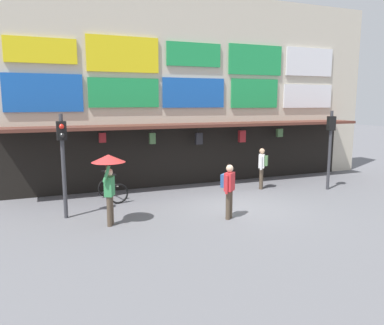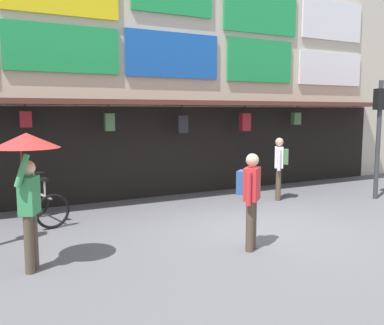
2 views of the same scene
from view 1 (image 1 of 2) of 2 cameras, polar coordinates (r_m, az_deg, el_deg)
The scene contains 8 objects.
ground_plane at distance 12.92m, azimuth 6.97°, elevation -6.77°, with size 80.00×80.00×0.00m, color slate.
shopfront at distance 16.56m, azimuth -0.51°, elevation 10.69°, with size 18.00×2.60×8.00m.
traffic_light_near at distance 11.87m, azimuth -19.15°, elevation 1.91°, with size 0.29×0.33×3.20m.
traffic_light_far at distance 16.01m, azimuth 20.35°, elevation 3.63°, with size 0.33×0.35×3.20m.
bicycle_parked at distance 13.90m, azimuth -12.01°, elevation -4.07°, with size 0.95×1.28×1.05m.
pedestrian_with_umbrella at distance 10.87m, azimuth -12.58°, elevation -1.08°, with size 0.96×0.96×2.08m.
pedestrian_in_blue at distance 11.42m, azimuth 5.61°, elevation -3.78°, with size 0.47×0.47×1.68m.
pedestrian_in_yellow at distance 15.53m, azimuth 10.67°, elevation -0.42°, with size 0.47×0.48×1.68m.
Camera 1 is at (-6.04, -10.85, 3.56)m, focal length 34.96 mm.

